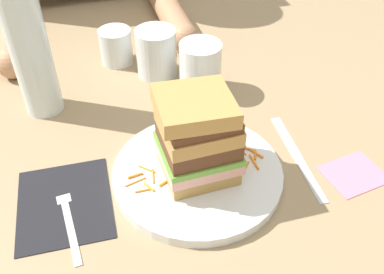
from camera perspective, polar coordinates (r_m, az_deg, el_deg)
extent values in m
plane|color=#9E8460|center=(0.68, 1.27, -3.85)|extent=(3.00, 3.00, 0.00)
cylinder|color=white|center=(0.66, 0.73, -4.82)|extent=(0.26, 0.26, 0.02)
cube|color=tan|center=(0.64, 0.75, -3.59)|extent=(0.10, 0.10, 0.02)
cube|color=#E0A393|center=(0.63, 0.76, -2.32)|extent=(0.11, 0.11, 0.02)
cube|color=#6BA83D|center=(0.62, 0.77, -1.46)|extent=(0.11, 0.11, 0.01)
cube|color=#56331E|center=(0.61, 0.79, -0.27)|extent=(0.10, 0.10, 0.02)
cube|color=tan|center=(0.59, 0.81, 1.45)|extent=(0.10, 0.10, 0.02)
cube|color=#56331E|center=(0.58, 0.82, 2.84)|extent=(0.10, 0.10, 0.01)
cube|color=tan|center=(0.57, 0.32, 4.17)|extent=(0.10, 0.10, 0.03)
cylinder|color=orange|center=(0.63, -3.68, -6.02)|extent=(0.02, 0.01, 0.00)
cylinder|color=orange|center=(0.63, -6.44, -6.99)|extent=(0.02, 0.00, 0.00)
cylinder|color=orange|center=(0.63, -5.67, -6.54)|extent=(0.01, 0.02, 0.00)
cylinder|color=orange|center=(0.65, -7.48, -5.05)|extent=(0.02, 0.01, 0.00)
cylinder|color=orange|center=(0.64, -7.45, -5.88)|extent=(0.03, 0.01, 0.00)
cylinder|color=orange|center=(0.64, -5.13, -5.14)|extent=(0.01, 0.03, 0.00)
cylinder|color=orange|center=(0.65, -5.92, -4.38)|extent=(0.02, 0.02, 0.00)
cylinder|color=orange|center=(0.67, 6.44, -3.07)|extent=(0.01, 0.02, 0.00)
cylinder|color=orange|center=(0.67, 8.18, -3.28)|extent=(0.00, 0.03, 0.00)
cylinder|color=orange|center=(0.68, 8.35, -2.40)|extent=(0.01, 0.02, 0.00)
cylinder|color=orange|center=(0.69, 7.18, -1.52)|extent=(0.03, 0.02, 0.00)
cylinder|color=orange|center=(0.68, 5.05, -2.34)|extent=(0.00, 0.03, 0.00)
cylinder|color=orange|center=(0.66, 7.13, -3.93)|extent=(0.02, 0.02, 0.00)
cylinder|color=orange|center=(0.68, 5.97, -1.89)|extent=(0.02, 0.03, 0.00)
cylinder|color=orange|center=(0.69, 6.23, -1.53)|extent=(0.02, 0.01, 0.00)
cylinder|color=orange|center=(0.68, 8.51, -2.17)|extent=(0.02, 0.02, 0.00)
cube|color=black|center=(0.66, -16.42, -8.32)|extent=(0.14, 0.16, 0.00)
cube|color=silver|center=(0.62, -15.66, -11.81)|extent=(0.02, 0.11, 0.00)
cube|color=silver|center=(0.66, -16.58, -7.64)|extent=(0.02, 0.02, 0.00)
cylinder|color=silver|center=(0.68, -16.24, -5.78)|extent=(0.01, 0.04, 0.00)
cylinder|color=silver|center=(0.68, -16.71, -5.90)|extent=(0.01, 0.04, 0.00)
cylinder|color=silver|center=(0.68, -17.18, -6.01)|extent=(0.01, 0.04, 0.00)
cylinder|color=silver|center=(0.68, -17.64, -6.13)|extent=(0.01, 0.04, 0.00)
cube|color=silver|center=(0.68, 15.38, -5.42)|extent=(0.02, 0.10, 0.00)
cube|color=silver|center=(0.75, 12.30, 0.01)|extent=(0.02, 0.11, 0.00)
cylinder|color=white|center=(0.82, 1.09, 9.12)|extent=(0.08, 0.08, 0.10)
cylinder|color=orange|center=(0.82, 1.07, 8.29)|extent=(0.07, 0.07, 0.07)
cylinder|color=silver|center=(0.78, -20.44, 10.27)|extent=(0.07, 0.07, 0.23)
cylinder|color=silver|center=(0.87, -4.71, 11.01)|extent=(0.08, 0.08, 0.09)
cylinder|color=silver|center=(0.92, -9.97, 11.69)|extent=(0.07, 0.07, 0.07)
cube|color=pink|center=(0.71, 20.50, -4.55)|extent=(0.10, 0.09, 0.00)
cylinder|color=tan|center=(1.06, -22.44, 13.02)|extent=(0.06, 0.29, 0.06)
cylinder|color=tan|center=(1.08, -3.15, 16.44)|extent=(0.06, 0.29, 0.06)
sphere|color=tan|center=(0.93, -22.59, 8.99)|extent=(0.06, 0.06, 0.06)
sphere|color=tan|center=(0.95, -0.97, 12.85)|extent=(0.06, 0.06, 0.06)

